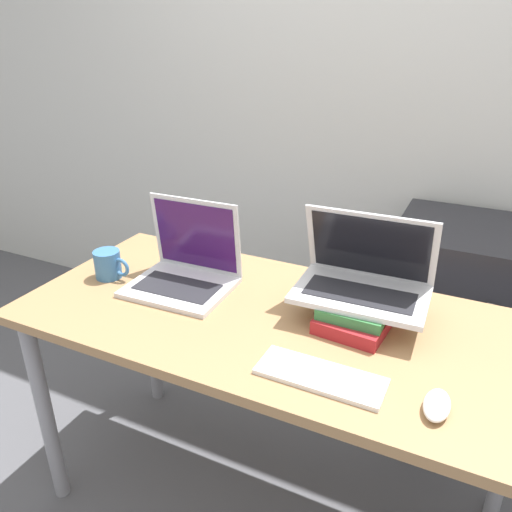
{
  "coord_description": "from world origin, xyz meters",
  "views": [
    {
      "loc": [
        0.49,
        -0.79,
        1.53
      ],
      "look_at": [
        -0.06,
        0.35,
        0.95
      ],
      "focal_mm": 35.0,
      "sensor_mm": 36.0,
      "label": 1
    }
  ],
  "objects_px": {
    "book_stack": "(360,309)",
    "laptop_on_books": "(364,278)",
    "laptop_left": "(185,269)",
    "wireless_keyboard": "(320,376)",
    "mouse": "(437,405)",
    "mug": "(109,264)",
    "mini_fridge": "(446,320)"
  },
  "relations": [
    {
      "from": "laptop_left",
      "to": "mini_fridge",
      "type": "xyz_separation_m",
      "value": [
        0.77,
        0.74,
        -0.4
      ]
    },
    {
      "from": "book_stack",
      "to": "mouse",
      "type": "height_order",
      "value": "book_stack"
    },
    {
      "from": "laptop_left",
      "to": "wireless_keyboard",
      "type": "xyz_separation_m",
      "value": [
        0.55,
        -0.26,
        -0.05
      ]
    },
    {
      "from": "book_stack",
      "to": "mouse",
      "type": "bearing_deg",
      "value": -49.45
    },
    {
      "from": "book_stack",
      "to": "mug",
      "type": "height_order",
      "value": "mug"
    },
    {
      "from": "laptop_left",
      "to": "book_stack",
      "type": "height_order",
      "value": "laptop_left"
    },
    {
      "from": "mouse",
      "to": "book_stack",
      "type": "bearing_deg",
      "value": 130.55
    },
    {
      "from": "mouse",
      "to": "mug",
      "type": "relative_size",
      "value": 0.85
    },
    {
      "from": "book_stack",
      "to": "mini_fridge",
      "type": "distance_m",
      "value": 0.83
    },
    {
      "from": "laptop_left",
      "to": "book_stack",
      "type": "relative_size",
      "value": 1.1
    },
    {
      "from": "mouse",
      "to": "mug",
      "type": "xyz_separation_m",
      "value": [
        -1.07,
        0.19,
        0.03
      ]
    },
    {
      "from": "mini_fridge",
      "to": "laptop_left",
      "type": "bearing_deg",
      "value": -136.02
    },
    {
      "from": "wireless_keyboard",
      "to": "mouse",
      "type": "relative_size",
      "value": 2.76
    },
    {
      "from": "laptop_left",
      "to": "wireless_keyboard",
      "type": "relative_size",
      "value": 1.05
    },
    {
      "from": "laptop_on_books",
      "to": "mini_fridge",
      "type": "distance_m",
      "value": 0.85
    },
    {
      "from": "mouse",
      "to": "mug",
      "type": "bearing_deg",
      "value": 169.81
    },
    {
      "from": "laptop_on_books",
      "to": "mug",
      "type": "relative_size",
      "value": 2.87
    },
    {
      "from": "mug",
      "to": "mini_fridge",
      "type": "bearing_deg",
      "value": 38.22
    },
    {
      "from": "mini_fridge",
      "to": "laptop_on_books",
      "type": "bearing_deg",
      "value": -107.31
    },
    {
      "from": "book_stack",
      "to": "laptop_on_books",
      "type": "distance_m",
      "value": 0.09
    },
    {
      "from": "wireless_keyboard",
      "to": "mug",
      "type": "bearing_deg",
      "value": 166.27
    },
    {
      "from": "laptop_on_books",
      "to": "mouse",
      "type": "bearing_deg",
      "value": -51.79
    },
    {
      "from": "laptop_on_books",
      "to": "mini_fridge",
      "type": "height_order",
      "value": "laptop_on_books"
    },
    {
      "from": "mug",
      "to": "mini_fridge",
      "type": "height_order",
      "value": "mug"
    },
    {
      "from": "laptop_on_books",
      "to": "wireless_keyboard",
      "type": "relative_size",
      "value": 1.22
    },
    {
      "from": "laptop_on_books",
      "to": "mug",
      "type": "height_order",
      "value": "laptop_on_books"
    },
    {
      "from": "book_stack",
      "to": "mouse",
      "type": "distance_m",
      "value": 0.39
    },
    {
      "from": "laptop_left",
      "to": "wireless_keyboard",
      "type": "bearing_deg",
      "value": -25.67
    },
    {
      "from": "wireless_keyboard",
      "to": "mini_fridge",
      "type": "xyz_separation_m",
      "value": [
        0.22,
        1.0,
        -0.35
      ]
    },
    {
      "from": "wireless_keyboard",
      "to": "mug",
      "type": "height_order",
      "value": "mug"
    },
    {
      "from": "laptop_on_books",
      "to": "wireless_keyboard",
      "type": "bearing_deg",
      "value": -91.46
    },
    {
      "from": "wireless_keyboard",
      "to": "mouse",
      "type": "height_order",
      "value": "mouse"
    }
  ]
}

